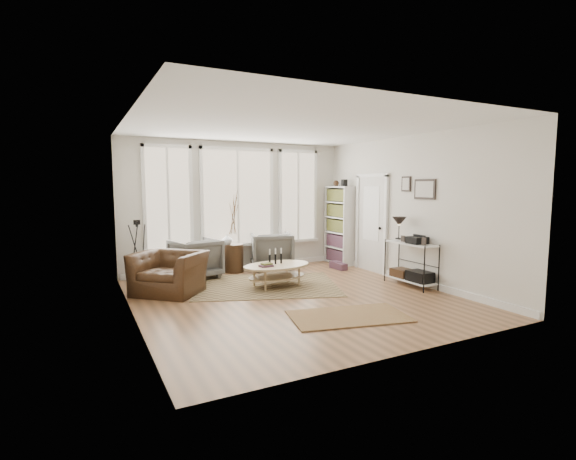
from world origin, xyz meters
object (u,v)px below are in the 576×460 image
low_shelf (411,259)px  coffee_table (276,269)px  armchair_left (195,258)px  side_table (234,234)px  bookcase (339,225)px  accent_chair (169,273)px  armchair_right (271,251)px

low_shelf → coffee_table: bearing=154.6°
armchair_left → side_table: side_table is taller
side_table → bookcase: bearing=-4.9°
coffee_table → accent_chair: (-1.91, 0.43, 0.04)m
accent_chair → low_shelf: bearing=21.3°
low_shelf → armchair_left: bearing=144.2°
low_shelf → armchair_right: bearing=122.8°
side_table → low_shelf: bearing=-46.7°
armchair_right → accent_chair: (-2.52, -1.12, -0.06)m
bookcase → accent_chair: size_ratio=1.80×
low_shelf → armchair_left: low_shelf is taller
accent_chair → bookcase: bearing=54.2°
low_shelf → armchair_right: 3.16m
bookcase → coffee_table: bearing=-149.2°
armchair_left → side_table: size_ratio=0.52×
armchair_left → side_table: bearing=-179.7°
coffee_table → side_table: side_table is taller
low_shelf → coffee_table: 2.58m
bookcase → accent_chair: bookcase is taller
armchair_left → coffee_table: bearing=117.0°
armchair_left → armchair_right: bearing=171.2°
coffee_table → armchair_left: (-1.19, 1.43, 0.08)m
bookcase → low_shelf: 2.56m
bookcase → armchair_right: bearing=175.6°
side_table → accent_chair: side_table is taller
accent_chair → armchair_left: bearing=95.2°
bookcase → armchair_left: (-3.57, 0.01, -0.54)m
armchair_left → armchair_right: size_ratio=0.97×
low_shelf → accent_chair: bearing=160.1°
low_shelf → accent_chair: size_ratio=1.14×
side_table → armchair_right: bearing=-5.9°
armchair_right → side_table: 0.97m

